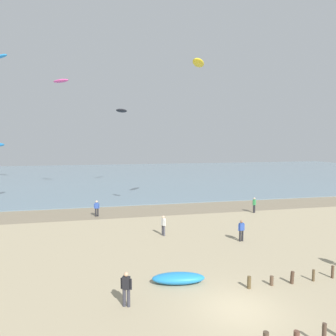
% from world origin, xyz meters
% --- Properties ---
extents(ground_plane, '(160.00, 160.00, 0.00)m').
position_xyz_m(ground_plane, '(0.00, 0.00, 0.00)').
color(ground_plane, tan).
extents(wet_sand_strip, '(120.00, 5.96, 0.01)m').
position_xyz_m(wet_sand_strip, '(0.00, 21.72, 0.00)').
color(wet_sand_strip, '#84755B').
rests_on(wet_sand_strip, ground).
extents(sea, '(160.00, 70.00, 0.10)m').
position_xyz_m(sea, '(0.00, 59.70, 0.05)').
color(sea, slate).
rests_on(sea, ground).
extents(person_nearest_camera, '(0.57, 0.24, 1.71)m').
position_xyz_m(person_nearest_camera, '(-6.60, 20.09, 0.92)').
color(person_nearest_camera, '#232328').
rests_on(person_nearest_camera, ground).
extents(person_mid_beach, '(0.57, 0.26, 1.71)m').
position_xyz_m(person_mid_beach, '(4.67, 9.20, 0.92)').
color(person_mid_beach, '#232328').
rests_on(person_mid_beach, ground).
extents(person_by_waterline, '(0.48, 0.39, 1.71)m').
position_xyz_m(person_by_waterline, '(10.57, 17.98, 0.92)').
color(person_by_waterline, '#232328').
rests_on(person_by_waterline, ground).
extents(person_right_flank, '(0.52, 0.35, 1.71)m').
position_xyz_m(person_right_flank, '(-5.14, 1.46, 0.92)').
color(person_right_flank, '#383842').
rests_on(person_right_flank, ground).
extents(person_far_down_beach, '(0.36, 0.52, 1.71)m').
position_xyz_m(person_far_down_beach, '(-1.09, 12.01, 0.92)').
color(person_far_down_beach, '#4C4C56').
rests_on(person_far_down_beach, ground).
extents(grounded_kite, '(3.10, 1.55, 0.59)m').
position_xyz_m(grounded_kite, '(-2.08, 3.23, 0.30)').
color(grounded_kite, '#2384D1').
rests_on(grounded_kite, ground).
extents(kite_aloft_1, '(3.34, 3.40, 0.91)m').
position_xyz_m(kite_aloft_1, '(-21.64, 43.38, 21.84)').
color(kite_aloft_1, '#2384D1').
extents(kite_aloft_2, '(2.98, 2.85, 0.54)m').
position_xyz_m(kite_aloft_2, '(-11.70, 37.33, 17.19)').
color(kite_aloft_2, '#E54C99').
extents(kite_aloft_3, '(2.74, 3.52, 0.79)m').
position_xyz_m(kite_aloft_3, '(4.60, 20.14, 16.57)').
color(kite_aloft_3, yellow).
extents(kite_aloft_4, '(2.84, 3.27, 0.81)m').
position_xyz_m(kite_aloft_4, '(-2.20, 42.15, 13.38)').
color(kite_aloft_4, black).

